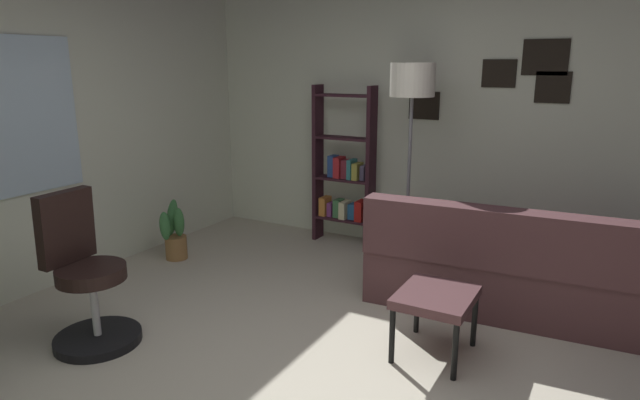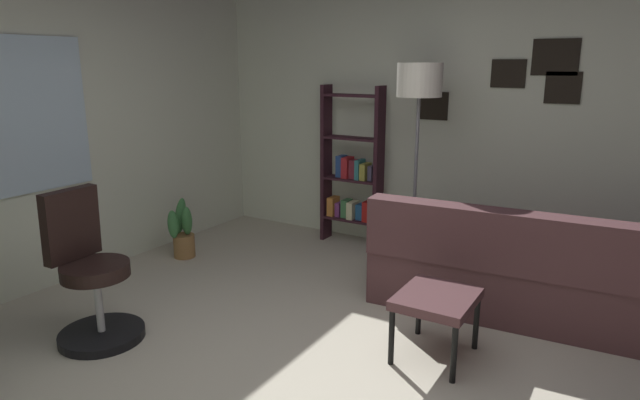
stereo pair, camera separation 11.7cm
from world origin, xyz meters
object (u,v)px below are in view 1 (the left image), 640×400
object	(u,v)px
couch	(521,265)
potted_plant	(174,235)
bookshelf	(344,175)
floor_lamp	(412,94)
footstool	(436,301)
office_chair	(87,285)

from	to	relation	value
couch	potted_plant	bearing A→B (deg)	101.61
bookshelf	floor_lamp	bearing A→B (deg)	-114.69
footstool	potted_plant	distance (m)	2.75
bookshelf	potted_plant	world-z (taller)	bookshelf
couch	bookshelf	bearing A→B (deg)	71.68
office_chair	potted_plant	size ratio (longest dim) A/B	1.77
footstool	bookshelf	size ratio (longest dim) A/B	0.32
footstool	bookshelf	xyz separation A→B (m)	(1.75, 1.53, 0.35)
footstool	couch	bearing A→B (deg)	-16.08
couch	office_chair	world-z (taller)	office_chair
bookshelf	potted_plant	distance (m)	1.77
floor_lamp	potted_plant	xyz separation A→B (m)	(-0.86, 2.00, -1.32)
floor_lamp	potted_plant	world-z (taller)	floor_lamp
couch	floor_lamp	distance (m)	1.66
bookshelf	floor_lamp	distance (m)	1.24
footstool	office_chair	distance (m)	2.27
office_chair	footstool	bearing A→B (deg)	-65.03
office_chair	floor_lamp	bearing A→B (deg)	-30.22
floor_lamp	potted_plant	bearing A→B (deg)	113.18
floor_lamp	potted_plant	distance (m)	2.54
bookshelf	floor_lamp	xyz separation A→B (m)	(-0.38, -0.82, 0.85)
footstool	floor_lamp	bearing A→B (deg)	27.18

